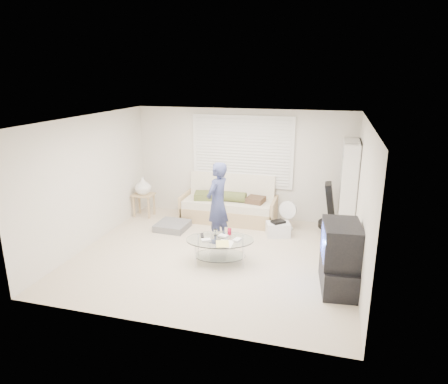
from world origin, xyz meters
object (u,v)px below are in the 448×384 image
(futon_sofa, at_px, (229,206))
(coffee_table, at_px, (220,244))
(tv_unit, at_px, (340,257))
(bookshelf, at_px, (348,189))

(futon_sofa, height_order, coffee_table, futon_sofa)
(futon_sofa, distance_m, coffee_table, 2.15)
(futon_sofa, bearing_deg, tv_unit, -45.69)
(bookshelf, bearing_deg, tv_unit, -93.19)
(tv_unit, xyz_separation_m, coffee_table, (-2.02, 0.36, -0.16))
(bookshelf, distance_m, tv_unit, 2.30)
(futon_sofa, relative_size, bookshelf, 1.07)
(tv_unit, bearing_deg, coffee_table, 170.01)
(bookshelf, xyz_separation_m, tv_unit, (-0.13, -2.25, -0.47))
(coffee_table, bearing_deg, futon_sofa, 100.49)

